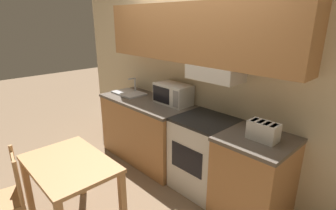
{
  "coord_description": "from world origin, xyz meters",
  "views": [
    {
      "loc": [
        2.09,
        -2.51,
        1.99
      ],
      "look_at": [
        0.05,
        -0.57,
        1.05
      ],
      "focal_mm": 28.0,
      "sensor_mm": 36.0,
      "label": 1
    }
  ],
  "objects_px": {
    "dining_table": "(70,173)",
    "toaster": "(263,131)",
    "stove_range": "(203,154)",
    "microwave": "(173,94)",
    "sink_basin": "(129,93)",
    "chair_left_of_table": "(4,201)"
  },
  "relations": [
    {
      "from": "toaster",
      "to": "chair_left_of_table",
      "type": "distance_m",
      "value": 2.44
    },
    {
      "from": "stove_range",
      "to": "microwave",
      "type": "height_order",
      "value": "microwave"
    },
    {
      "from": "microwave",
      "to": "toaster",
      "type": "distance_m",
      "value": 1.37
    },
    {
      "from": "stove_range",
      "to": "chair_left_of_table",
      "type": "height_order",
      "value": "stove_range"
    },
    {
      "from": "toaster",
      "to": "sink_basin",
      "type": "bearing_deg",
      "value": 179.69
    },
    {
      "from": "toaster",
      "to": "sink_basin",
      "type": "distance_m",
      "value": 2.16
    },
    {
      "from": "sink_basin",
      "to": "chair_left_of_table",
      "type": "relative_size",
      "value": 0.56
    },
    {
      "from": "stove_range",
      "to": "dining_table",
      "type": "xyz_separation_m",
      "value": [
        -0.46,
        -1.41,
        0.15
      ]
    },
    {
      "from": "stove_range",
      "to": "microwave",
      "type": "distance_m",
      "value": 0.89
    },
    {
      "from": "sink_basin",
      "to": "microwave",
      "type": "bearing_deg",
      "value": 10.6
    },
    {
      "from": "toaster",
      "to": "dining_table",
      "type": "bearing_deg",
      "value": -130.42
    },
    {
      "from": "stove_range",
      "to": "sink_basin",
      "type": "height_order",
      "value": "sink_basin"
    },
    {
      "from": "dining_table",
      "to": "toaster",
      "type": "bearing_deg",
      "value": 49.58
    },
    {
      "from": "dining_table",
      "to": "chair_left_of_table",
      "type": "relative_size",
      "value": 1.07
    },
    {
      "from": "microwave",
      "to": "chair_left_of_table",
      "type": "xyz_separation_m",
      "value": [
        -0.06,
        -2.06,
        -0.61
      ]
    },
    {
      "from": "microwave",
      "to": "dining_table",
      "type": "bearing_deg",
      "value": -83.02
    },
    {
      "from": "toaster",
      "to": "chair_left_of_table",
      "type": "xyz_separation_m",
      "value": [
        -1.42,
        -1.9,
        -0.56
      ]
    },
    {
      "from": "stove_range",
      "to": "toaster",
      "type": "xyz_separation_m",
      "value": [
        0.71,
        -0.03,
        0.54
      ]
    },
    {
      "from": "microwave",
      "to": "chair_left_of_table",
      "type": "distance_m",
      "value": 2.15
    },
    {
      "from": "sink_basin",
      "to": "chair_left_of_table",
      "type": "height_order",
      "value": "sink_basin"
    },
    {
      "from": "microwave",
      "to": "chair_left_of_table",
      "type": "height_order",
      "value": "microwave"
    },
    {
      "from": "sink_basin",
      "to": "chair_left_of_table",
      "type": "bearing_deg",
      "value": -68.95
    }
  ]
}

